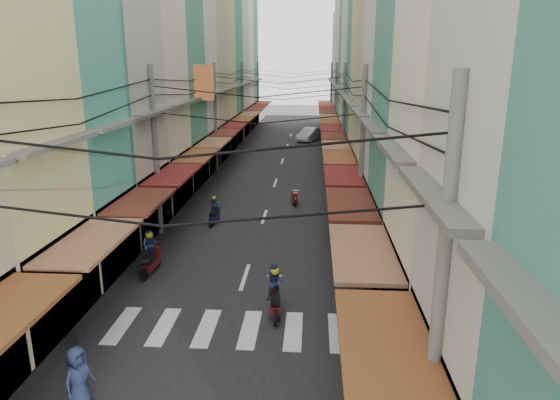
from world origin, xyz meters
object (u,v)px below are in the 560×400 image
at_px(white_car, 309,141).
at_px(bicycle, 388,293).
at_px(market_umbrella, 421,238).
at_px(traffic_sign, 400,246).

xyz_separation_m(white_car, bicycle, (3.30, -36.63, 0.00)).
height_order(bicycle, market_umbrella, market_umbrella).
bearing_deg(market_umbrella, traffic_sign, -121.98).
bearing_deg(white_car, bicycle, -62.89).
xyz_separation_m(white_car, market_umbrella, (4.49, -36.04, 1.98)).
relative_size(bicycle, traffic_sign, 0.57).
xyz_separation_m(white_car, traffic_sign, (3.40, -37.79, 2.28)).
xyz_separation_m(bicycle, traffic_sign, (0.10, -1.16, 2.28)).
xyz_separation_m(market_umbrella, traffic_sign, (-1.09, -1.75, 0.30)).
distance_m(white_car, bicycle, 36.78).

